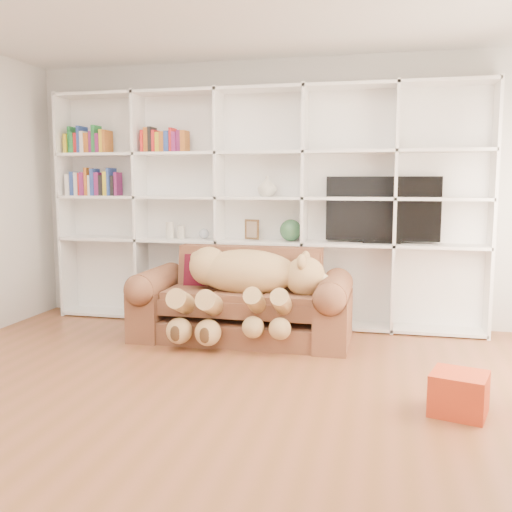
% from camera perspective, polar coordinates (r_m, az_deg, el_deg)
% --- Properties ---
extents(floor, '(5.00, 5.00, 0.00)m').
position_cam_1_polar(floor, '(3.86, -7.11, -14.81)').
color(floor, brown).
rests_on(floor, ground).
extents(wall_back, '(5.00, 0.02, 2.70)m').
position_cam_1_polar(wall_back, '(5.99, 0.94, 6.37)').
color(wall_back, silver).
rests_on(wall_back, floor).
extents(bookshelf, '(4.43, 0.35, 2.40)m').
position_cam_1_polar(bookshelf, '(5.91, -1.63, 5.92)').
color(bookshelf, white).
rests_on(bookshelf, floor).
extents(sofa, '(1.99, 0.86, 0.84)m').
position_cam_1_polar(sofa, '(5.36, -1.30, -4.91)').
color(sofa, brown).
rests_on(sofa, floor).
extents(teddy_bear, '(1.38, 0.79, 0.80)m').
position_cam_1_polar(teddy_bear, '(5.13, -1.10, -2.57)').
color(teddy_bear, tan).
rests_on(teddy_bear, sofa).
extents(throw_pillow, '(0.35, 0.22, 0.35)m').
position_cam_1_polar(throw_pillow, '(5.56, -5.42, -1.60)').
color(throw_pillow, '#510E1C').
rests_on(throw_pillow, sofa).
extents(gift_box, '(0.40, 0.39, 0.27)m').
position_cam_1_polar(gift_box, '(3.91, 19.63, -12.83)').
color(gift_box, '#C13A19').
rests_on(gift_box, floor).
extents(tv, '(1.10, 0.18, 0.65)m').
position_cam_1_polar(tv, '(5.72, 12.55, 4.49)').
color(tv, black).
rests_on(tv, bookshelf).
extents(picture_frame, '(0.16, 0.08, 0.20)m').
position_cam_1_polar(picture_frame, '(5.84, -0.41, 2.68)').
color(picture_frame, '#50351B').
rests_on(picture_frame, bookshelf).
extents(green_vase, '(0.22, 0.22, 0.22)m').
position_cam_1_polar(green_vase, '(5.76, 3.49, 2.58)').
color(green_vase, '#315F3B').
rests_on(green_vase, bookshelf).
extents(figurine_tall, '(0.10, 0.10, 0.17)m').
position_cam_1_polar(figurine_tall, '(6.11, -8.60, 2.56)').
color(figurine_tall, beige).
rests_on(figurine_tall, bookshelf).
extents(figurine_short, '(0.09, 0.09, 0.14)m').
position_cam_1_polar(figurine_short, '(6.06, -7.49, 2.38)').
color(figurine_short, beige).
rests_on(figurine_short, bookshelf).
extents(snow_globe, '(0.11, 0.11, 0.11)m').
position_cam_1_polar(snow_globe, '(5.98, -5.23, 2.24)').
color(snow_globe, silver).
rests_on(snow_globe, bookshelf).
extents(shelf_vase, '(0.20, 0.20, 0.20)m').
position_cam_1_polar(shelf_vase, '(5.78, 1.11, 6.99)').
color(shelf_vase, beige).
rests_on(shelf_vase, bookshelf).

